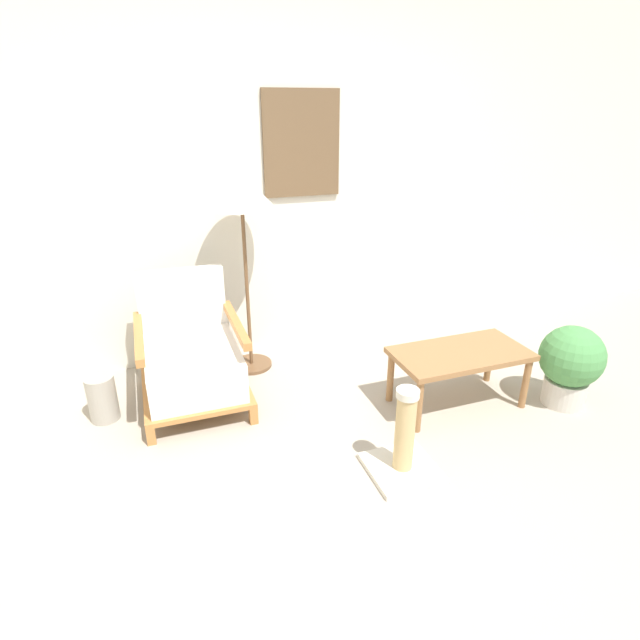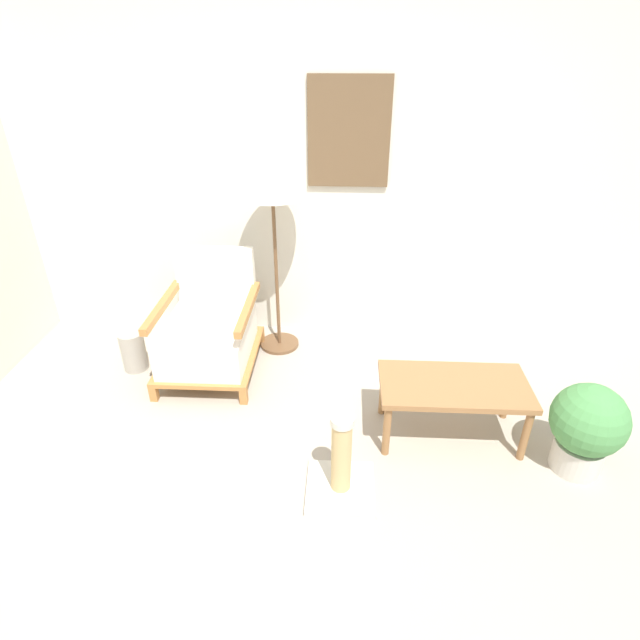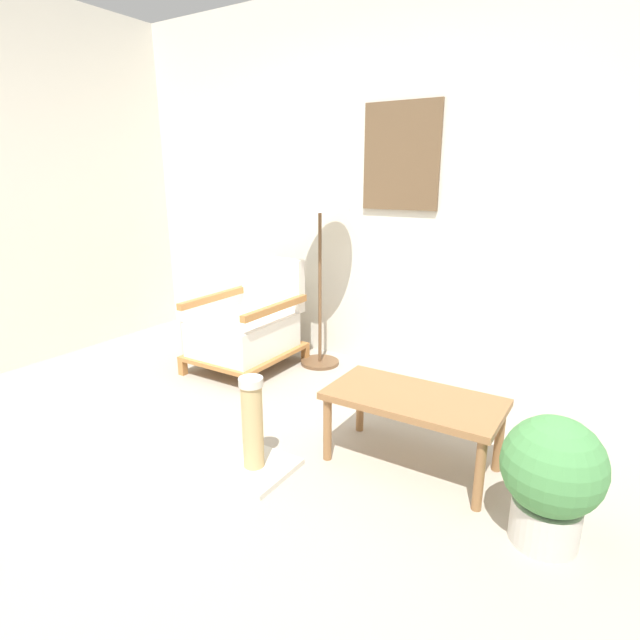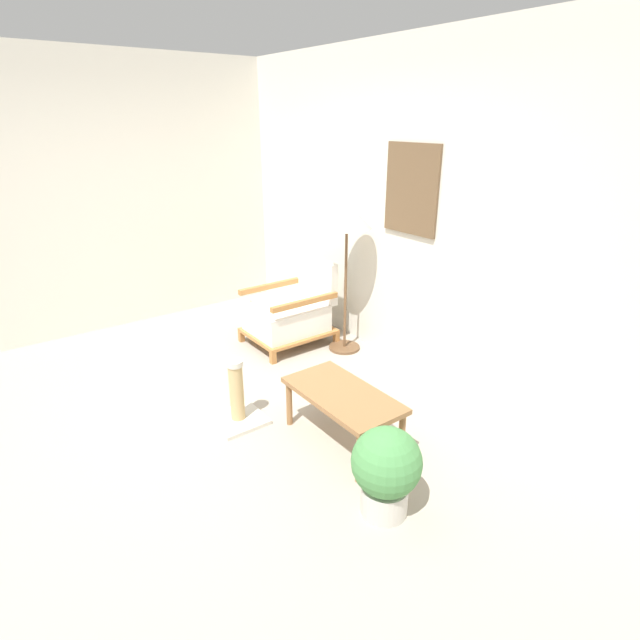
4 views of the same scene
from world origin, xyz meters
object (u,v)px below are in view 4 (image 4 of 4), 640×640
(floor_lamp, at_px, (347,223))
(scratching_post, at_px, (237,402))
(potted_plant, at_px, (386,468))
(armchair, at_px, (291,313))
(vase, at_px, (259,312))
(coffee_table, at_px, (343,399))

(floor_lamp, relative_size, scratching_post, 2.80)
(floor_lamp, xyz_separation_m, potted_plant, (1.81, -1.19, -0.92))
(potted_plant, bearing_deg, armchair, 158.96)
(armchair, relative_size, potted_plant, 1.48)
(armchair, distance_m, vase, 0.58)
(vase, relative_size, potted_plant, 0.55)
(coffee_table, xyz_separation_m, potted_plant, (0.67, -0.23, -0.03))
(vase, bearing_deg, potted_plant, -16.29)
(coffee_table, xyz_separation_m, scratching_post, (-0.64, -0.47, -0.17))
(coffee_table, bearing_deg, vase, 164.67)
(armchair, height_order, coffee_table, armchair)
(floor_lamp, xyz_separation_m, scratching_post, (0.50, -1.42, -1.06))
(scratching_post, bearing_deg, coffee_table, 36.08)
(potted_plant, xyz_separation_m, scratching_post, (-1.31, -0.23, -0.14))
(floor_lamp, xyz_separation_m, coffee_table, (1.14, -0.95, -0.89))
(armchair, bearing_deg, vase, -175.31)
(armchair, relative_size, vase, 2.72)
(vase, distance_m, potted_plant, 2.94)
(floor_lamp, height_order, coffee_table, floor_lamp)
(armchair, distance_m, coffee_table, 1.71)
(vase, bearing_deg, armchair, 4.69)
(potted_plant, relative_size, scratching_post, 1.08)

